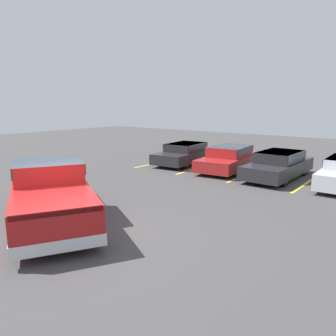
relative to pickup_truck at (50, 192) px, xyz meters
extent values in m
plane|color=#423F3F|center=(1.45, -0.43, -0.88)|extent=(60.00, 60.00, 0.00)
cube|color=yellow|center=(-3.65, 9.74, -0.87)|extent=(0.12, 4.90, 0.01)
cube|color=yellow|center=(-0.92, 9.74, -0.87)|extent=(0.12, 4.90, 0.01)
cube|color=yellow|center=(1.82, 9.74, -0.87)|extent=(0.12, 4.90, 0.01)
cube|color=yellow|center=(4.55, 9.74, -0.87)|extent=(0.12, 4.90, 0.01)
cube|color=#A51919|center=(-0.02, 0.01, -0.16)|extent=(5.89, 4.48, 0.91)
cube|color=#A51919|center=(-0.26, 0.15, 0.58)|extent=(2.66, 2.57, 0.57)
cube|color=#2D3842|center=(-0.26, 0.15, 0.71)|extent=(2.65, 2.60, 0.32)
cube|color=#A51919|center=(1.54, -0.86, 0.25)|extent=(2.75, 2.67, 0.13)
cube|color=silver|center=(2.38, -1.34, -0.49)|extent=(1.16, 1.84, 0.28)
cylinder|color=black|center=(1.86, -0.11, -0.44)|extent=(0.90, 0.68, 0.87)
cylinder|color=#ADADB2|center=(1.86, -0.11, -0.44)|extent=(0.56, 0.50, 0.48)
cylinder|color=black|center=(1.06, -1.54, -0.44)|extent=(0.90, 0.68, 0.87)
cylinder|color=#ADADB2|center=(1.06, -1.54, -0.44)|extent=(0.56, 0.50, 0.48)
cylinder|color=black|center=(-1.10, 1.55, -0.44)|extent=(0.90, 0.68, 0.87)
cylinder|color=#ADADB2|center=(-1.10, 1.55, -0.44)|extent=(0.56, 0.50, 0.48)
cylinder|color=black|center=(-1.90, 0.13, -0.44)|extent=(0.90, 0.68, 0.87)
cylinder|color=#ADADB2|center=(-1.90, 0.13, -0.44)|extent=(0.56, 0.50, 0.48)
cube|color=#232326|center=(-2.26, 9.97, -0.41)|extent=(2.20, 4.57, 0.55)
cube|color=#232326|center=(-2.27, 10.06, 0.07)|extent=(1.78, 2.44, 0.42)
cube|color=#2D3842|center=(-2.27, 10.06, 0.16)|extent=(1.85, 2.40, 0.25)
cylinder|color=black|center=(-1.37, 8.76, -0.54)|extent=(0.29, 0.69, 0.67)
cylinder|color=#ADADB2|center=(-1.37, 8.76, -0.54)|extent=(0.27, 0.39, 0.37)
cylinder|color=black|center=(-2.90, 8.62, -0.54)|extent=(0.29, 0.69, 0.67)
cylinder|color=#ADADB2|center=(-2.90, 8.62, -0.54)|extent=(0.27, 0.39, 0.37)
cylinder|color=black|center=(-1.62, 11.32, -0.54)|extent=(0.29, 0.69, 0.67)
cylinder|color=#ADADB2|center=(-1.62, 11.32, -0.54)|extent=(0.27, 0.39, 0.37)
cylinder|color=black|center=(-3.14, 11.17, -0.54)|extent=(0.29, 0.69, 0.67)
cylinder|color=#ADADB2|center=(-3.14, 11.17, -0.54)|extent=(0.27, 0.39, 0.37)
cube|color=maroon|center=(0.58, 9.83, -0.42)|extent=(2.26, 4.76, 0.57)
cube|color=maroon|center=(0.57, 9.92, 0.11)|extent=(1.83, 2.54, 0.49)
cube|color=#2D3842|center=(0.57, 9.92, 0.21)|extent=(1.90, 2.50, 0.29)
cylinder|color=black|center=(1.50, 8.58, -0.55)|extent=(0.26, 0.66, 0.64)
cylinder|color=#ADADB2|center=(1.50, 8.58, -0.55)|extent=(0.25, 0.37, 0.35)
cylinder|color=black|center=(-0.08, 8.42, -0.55)|extent=(0.26, 0.66, 0.64)
cylinder|color=#ADADB2|center=(-0.08, 8.42, -0.55)|extent=(0.25, 0.37, 0.35)
cylinder|color=black|center=(1.25, 11.24, -0.55)|extent=(0.26, 0.66, 0.64)
cylinder|color=#ADADB2|center=(1.25, 11.24, -0.55)|extent=(0.25, 0.37, 0.35)
cylinder|color=black|center=(-0.34, 11.08, -0.55)|extent=(0.26, 0.66, 0.64)
cylinder|color=#ADADB2|center=(-0.34, 11.08, -0.55)|extent=(0.25, 0.37, 0.35)
cube|color=#232326|center=(3.21, 9.57, -0.40)|extent=(1.88, 4.64, 0.57)
cube|color=#232326|center=(3.21, 9.66, 0.11)|extent=(1.61, 2.43, 0.46)
cube|color=#2D3842|center=(3.21, 9.66, 0.20)|extent=(1.68, 2.38, 0.27)
cylinder|color=black|center=(3.94, 8.22, -0.54)|extent=(0.24, 0.68, 0.67)
cylinder|color=#ADADB2|center=(3.94, 8.22, -0.54)|extent=(0.24, 0.38, 0.37)
cylinder|color=black|center=(2.42, 8.26, -0.54)|extent=(0.24, 0.68, 0.67)
cylinder|color=#ADADB2|center=(2.42, 8.26, -0.54)|extent=(0.24, 0.38, 0.37)
cylinder|color=black|center=(4.00, 10.89, -0.54)|extent=(0.24, 0.68, 0.67)
cylinder|color=#ADADB2|center=(4.00, 10.89, -0.54)|extent=(0.24, 0.38, 0.37)
cylinder|color=black|center=(2.49, 10.92, -0.54)|extent=(0.24, 0.68, 0.67)
cylinder|color=#ADADB2|center=(2.49, 10.92, -0.54)|extent=(0.24, 0.38, 0.37)
cylinder|color=black|center=(5.30, 8.38, -0.56)|extent=(0.22, 0.63, 0.62)
cylinder|color=#ADADB2|center=(5.30, 8.38, -0.56)|extent=(0.22, 0.35, 0.34)
cylinder|color=black|center=(5.26, 10.93, -0.56)|extent=(0.22, 0.63, 0.62)
cylinder|color=#ADADB2|center=(5.26, 10.93, -0.56)|extent=(0.22, 0.35, 0.34)
cube|color=black|center=(-4.47, 2.33, -0.86)|extent=(0.47, 0.47, 0.03)
cone|color=orange|center=(-4.47, 2.33, -0.61)|extent=(0.36, 0.36, 0.54)
camera|label=1|loc=(8.21, -5.08, 2.48)|focal=35.00mm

